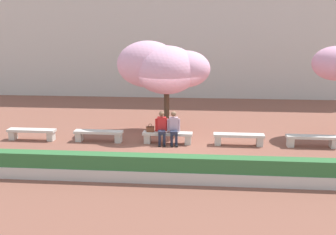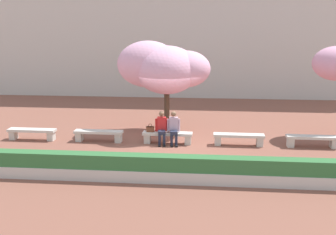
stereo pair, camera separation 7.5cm
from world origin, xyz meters
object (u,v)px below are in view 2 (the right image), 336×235
Objects in this scene: stone_bench_near_west at (99,134)px; person_seated_left at (162,126)px; stone_bench_center at (168,136)px; stone_bench_west_end at (32,132)px; stone_bench_near_east at (239,138)px; stone_bench_east_end at (312,140)px; person_seated_right at (174,127)px; handbag at (150,129)px; cherry_tree_main at (164,68)px.

stone_bench_near_west is 1.51× the size of person_seated_left.
person_seated_left reaches higher than stone_bench_center.
stone_bench_west_end and stone_bench_near_east have the same top height.
stone_bench_near_west is at bearing 0.00° from stone_bench_west_end.
person_seated_right is (-5.28, -0.05, 0.39)m from stone_bench_east_end.
stone_bench_near_east and stone_bench_east_end have the same top height.
stone_bench_near_east is 1.51× the size of person_seated_left.
person_seated_left and person_seated_right have the same top height.
person_seated_left reaches higher than stone_bench_east_end.
person_seated_right reaches higher than stone_bench_east_end.
handbag is (-0.46, 0.05, -0.12)m from person_seated_left.
person_seated_left is 0.32× the size of cherry_tree_main.
stone_bench_near_east is 3.01m from person_seated_left.
cherry_tree_main reaches higher than stone_bench_near_west.
stone_bench_west_end is 1.00× the size of stone_bench_near_east.
stone_bench_east_end is 1.51× the size of person_seated_right.
stone_bench_west_end is 1.00× the size of stone_bench_center.
person_seated_left is (-0.22, -0.05, 0.39)m from stone_bench_center.
person_seated_right is (5.76, -0.05, 0.39)m from stone_bench_west_end.
stone_bench_near_west is 2.76m from stone_bench_center.
stone_bench_east_end is at bearing -0.02° from handbag.
stone_bench_near_east is (2.76, 0.00, 0.00)m from stone_bench_center.
stone_bench_east_end is 6.21m from handbag.
stone_bench_near_east is 1.51× the size of person_seated_right.
stone_bench_east_end is (8.28, 0.00, 0.00)m from stone_bench_near_west.
stone_bench_near_west is 2.57m from person_seated_left.
person_seated_left reaches higher than handbag.
stone_bench_near_east is 0.49× the size of cherry_tree_main.
stone_bench_near_east is at bearing 0.00° from stone_bench_near_west.
stone_bench_center is 3.09m from cherry_tree_main.
stone_bench_west_end is at bearing 180.00° from stone_bench_near_east.
stone_bench_near_west and stone_bench_east_end have the same top height.
stone_bench_east_end is at bearing 0.00° from stone_bench_near_west.
stone_bench_center is 1.00× the size of stone_bench_near_east.
stone_bench_near_east is at bearing 1.21° from person_seated_right.
stone_bench_near_east is at bearing 180.00° from stone_bench_east_end.
handbag is at bearing 173.20° from person_seated_left.
handbag is (-0.93, 0.05, -0.12)m from person_seated_right.
handbag is at bearing 179.85° from stone_bench_center.
handbag is 2.88m from cherry_tree_main.
stone_bench_west_end is 5.78m from person_seated_right.
stone_bench_center is 0.45m from person_seated_left.
stone_bench_near_east is 2.55m from person_seated_right.
person_seated_left is 0.47m from person_seated_right.
person_seated_right is at bearing -72.89° from cherry_tree_main.
stone_bench_near_east is at bearing 1.02° from person_seated_left.
stone_bench_west_end is at bearing 179.47° from person_seated_right.
cherry_tree_main is at bearing 149.65° from stone_bench_near_east.
handbag is at bearing 179.98° from stone_bench_east_end.
handbag is (-6.20, 0.00, 0.27)m from stone_bench_east_end.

